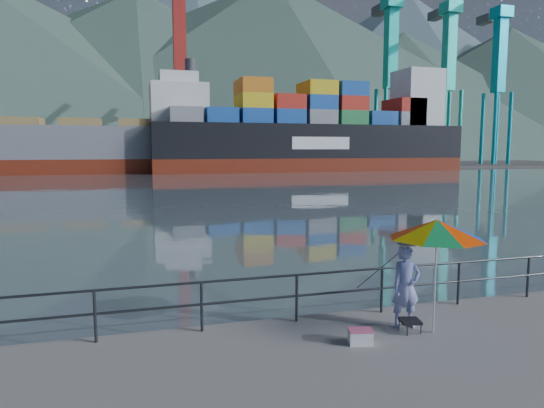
% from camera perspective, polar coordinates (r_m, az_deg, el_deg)
% --- Properties ---
extents(harbor_water, '(500.00, 280.00, 0.00)m').
position_cam_1_polar(harbor_water, '(137.77, -14.55, 4.84)').
color(harbor_water, '#506068').
rests_on(harbor_water, ground).
extents(far_dock, '(200.00, 40.00, 0.40)m').
position_cam_1_polar(far_dock, '(101.73, -8.23, 4.45)').
color(far_dock, '#514F4C').
rests_on(far_dock, ground).
extents(guardrail, '(22.00, 0.06, 1.03)m').
position_cam_1_polar(guardrail, '(10.75, 8.05, -10.36)').
color(guardrail, '#2D3033').
rests_on(guardrail, ground).
extents(mountains, '(600.00, 332.80, 80.00)m').
position_cam_1_polar(mountains, '(221.98, -5.09, 14.80)').
color(mountains, '#385147').
rests_on(mountains, ground).
extents(port_cranes, '(116.00, 28.00, 38.40)m').
position_cam_1_polar(port_cranes, '(98.98, 4.87, 13.71)').
color(port_cranes, '#BF390D').
rests_on(port_cranes, ground).
extents(container_stacks, '(58.00, 8.40, 7.80)m').
position_cam_1_polar(container_stacks, '(108.03, 3.45, 6.28)').
color(container_stacks, red).
rests_on(container_stacks, ground).
extents(fisherman, '(0.62, 0.41, 1.69)m').
position_cam_1_polar(fisherman, '(10.34, 15.48, -9.33)').
color(fisherman, '#2B3998').
rests_on(fisherman, ground).
extents(beach_umbrella, '(2.01, 2.01, 2.27)m').
position_cam_1_polar(beach_umbrella, '(9.92, 18.84, -2.84)').
color(beach_umbrella, white).
rests_on(beach_umbrella, ground).
extents(folding_stool, '(0.47, 0.47, 0.25)m').
position_cam_1_polar(folding_stool, '(10.30, 15.92, -13.57)').
color(folding_stool, black).
rests_on(folding_stool, ground).
extents(cooler_bag, '(0.49, 0.38, 0.25)m').
position_cam_1_polar(cooler_bag, '(9.53, 10.35, -15.18)').
color(cooler_bag, white).
rests_on(cooler_bag, ground).
extents(fishing_rod, '(0.07, 1.90, 1.34)m').
position_cam_1_polar(fishing_rod, '(11.50, 12.20, -12.03)').
color(fishing_rod, black).
rests_on(fishing_rod, ground).
extents(bulk_carrier, '(47.68, 8.25, 14.50)m').
position_cam_1_polar(bulk_carrier, '(81.12, -20.26, 6.55)').
color(bulk_carrier, maroon).
rests_on(bulk_carrier, ground).
extents(container_ship, '(53.66, 8.94, 18.10)m').
position_cam_1_polar(container_ship, '(84.63, 5.69, 8.06)').
color(container_ship, maroon).
rests_on(container_ship, ground).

